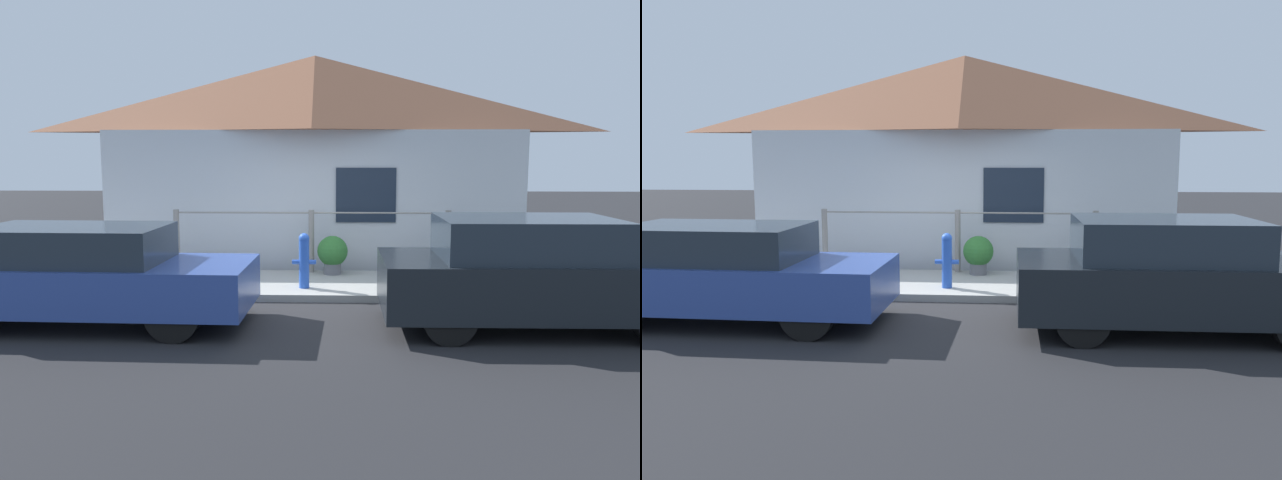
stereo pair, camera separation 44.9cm
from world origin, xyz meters
The scene contains 8 objects.
ground_plane centered at (0.00, 0.00, 0.00)m, with size 60.00×60.00×0.00m, color #262628.
sidewalk centered at (0.00, 1.02, 0.06)m, with size 24.00×2.03×0.11m.
house centered at (0.00, 3.44, 3.20)m, with size 8.22×2.23×4.11m.
fence centered at (0.00, 1.88, 0.73)m, with size 4.90×0.10×1.11m.
car_left centered at (-2.76, -1.29, 0.65)m, with size 4.24×1.72×1.28m.
car_right centered at (2.92, -1.29, 0.70)m, with size 3.88×1.72×1.40m.
fire_hydrant centered at (-0.05, 0.53, 0.56)m, with size 0.37×0.17×0.86m.
potted_plant_near_hydrant centered at (0.38, 1.67, 0.49)m, with size 0.53×0.53×0.67m.
Camera 1 is at (0.50, -9.03, 2.15)m, focal length 35.00 mm.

